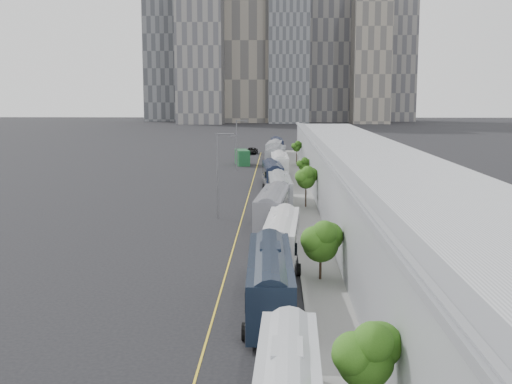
{
  "coord_description": "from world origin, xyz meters",
  "views": [
    {
      "loc": [
        2.24,
        -15.73,
        12.99
      ],
      "look_at": [
        0.05,
        51.53,
        3.0
      ],
      "focal_mm": 45.0,
      "sensor_mm": 36.0,
      "label": 1
    }
  ],
  "objects_px": {
    "bus_4": "(280,192)",
    "bus_8": "(274,152)",
    "street_lamp_near": "(219,170)",
    "bus_1": "(270,286)",
    "bus_6": "(280,167)",
    "bus_2": "(282,242)",
    "bus_3": "(273,211)",
    "bus_5": "(273,176)",
    "bus_9": "(277,147)",
    "shipping_container": "(242,157)",
    "street_lamp_far": "(238,141)",
    "bus_7": "(276,159)",
    "suv": "(252,151)"
  },
  "relations": [
    {
      "from": "bus_3",
      "to": "bus_5",
      "type": "distance_m",
      "value": 29.71
    },
    {
      "from": "bus_1",
      "to": "bus_5",
      "type": "xyz_separation_m",
      "value": [
        -0.24,
        55.89,
        -0.1
      ]
    },
    {
      "from": "bus_4",
      "to": "street_lamp_near",
      "type": "relative_size",
      "value": 1.38
    },
    {
      "from": "bus_5",
      "to": "suv",
      "type": "xyz_separation_m",
      "value": [
        -5.22,
        53.54,
        -0.78
      ]
    },
    {
      "from": "street_lamp_near",
      "to": "shipping_container",
      "type": "height_order",
      "value": "street_lamp_near"
    },
    {
      "from": "bus_4",
      "to": "street_lamp_far",
      "type": "height_order",
      "value": "street_lamp_far"
    },
    {
      "from": "bus_5",
      "to": "street_lamp_near",
      "type": "xyz_separation_m",
      "value": [
        -5.56,
        -25.54,
        3.78
      ]
    },
    {
      "from": "bus_2",
      "to": "street_lamp_near",
      "type": "xyz_separation_m",
      "value": [
        -6.6,
        17.92,
        3.77
      ]
    },
    {
      "from": "bus_4",
      "to": "bus_8",
      "type": "distance_m",
      "value": 56.33
    },
    {
      "from": "bus_1",
      "to": "bus_9",
      "type": "relative_size",
      "value": 1.01
    },
    {
      "from": "bus_1",
      "to": "street_lamp_near",
      "type": "relative_size",
      "value": 1.43
    },
    {
      "from": "bus_7",
      "to": "bus_3",
      "type": "bearing_deg",
      "value": -85.74
    },
    {
      "from": "bus_3",
      "to": "bus_4",
      "type": "xyz_separation_m",
      "value": [
        0.77,
        13.12,
        -0.05
      ]
    },
    {
      "from": "bus_5",
      "to": "bus_9",
      "type": "xyz_separation_m",
      "value": [
        0.62,
        52.85,
        0.08
      ]
    },
    {
      "from": "bus_1",
      "to": "shipping_container",
      "type": "bearing_deg",
      "value": 93.08
    },
    {
      "from": "bus_3",
      "to": "street_lamp_near",
      "type": "xyz_separation_m",
      "value": [
        -5.79,
        4.17,
        3.69
      ]
    },
    {
      "from": "bus_1",
      "to": "bus_6",
      "type": "relative_size",
      "value": 0.98
    },
    {
      "from": "bus_2",
      "to": "bus_3",
      "type": "xyz_separation_m",
      "value": [
        -0.81,
        13.74,
        0.08
      ]
    },
    {
      "from": "bus_2",
      "to": "bus_7",
      "type": "xyz_separation_m",
      "value": [
        -0.62,
        67.66,
        0.19
      ]
    },
    {
      "from": "bus_1",
      "to": "bus_6",
      "type": "distance_m",
      "value": 67.01
    },
    {
      "from": "bus_5",
      "to": "suv",
      "type": "distance_m",
      "value": 53.8
    },
    {
      "from": "street_lamp_near",
      "to": "shipping_container",
      "type": "bearing_deg",
      "value": 90.48
    },
    {
      "from": "bus_9",
      "to": "bus_2",
      "type": "bearing_deg",
      "value": -91.63
    },
    {
      "from": "bus_4",
      "to": "bus_8",
      "type": "xyz_separation_m",
      "value": [
        -0.97,
        56.32,
        0.13
      ]
    },
    {
      "from": "shipping_container",
      "to": "street_lamp_near",
      "type": "bearing_deg",
      "value": -100.42
    },
    {
      "from": "bus_6",
      "to": "bus_7",
      "type": "height_order",
      "value": "bus_7"
    },
    {
      "from": "bus_6",
      "to": "street_lamp_near",
      "type": "relative_size",
      "value": 1.45
    },
    {
      "from": "bus_2",
      "to": "bus_8",
      "type": "relative_size",
      "value": 0.91
    },
    {
      "from": "street_lamp_far",
      "to": "bus_3",
      "type": "bearing_deg",
      "value": -82.48
    },
    {
      "from": "bus_3",
      "to": "bus_8",
      "type": "bearing_deg",
      "value": 95.0
    },
    {
      "from": "bus_3",
      "to": "bus_7",
      "type": "bearing_deg",
      "value": 94.63
    },
    {
      "from": "bus_3",
      "to": "bus_6",
      "type": "relative_size",
      "value": 0.98
    },
    {
      "from": "bus_8",
      "to": "shipping_container",
      "type": "xyz_separation_m",
      "value": [
        -6.05,
        -10.34,
        -0.22
      ]
    },
    {
      "from": "bus_1",
      "to": "bus_2",
      "type": "distance_m",
      "value": 12.46
    },
    {
      "from": "bus_1",
      "to": "bus_2",
      "type": "height_order",
      "value": "bus_1"
    },
    {
      "from": "bus_1",
      "to": "bus_9",
      "type": "height_order",
      "value": "bus_1"
    },
    {
      "from": "bus_8",
      "to": "suv",
      "type": "height_order",
      "value": "bus_8"
    },
    {
      "from": "street_lamp_near",
      "to": "street_lamp_far",
      "type": "height_order",
      "value": "street_lamp_near"
    },
    {
      "from": "bus_5",
      "to": "bus_9",
      "type": "height_order",
      "value": "bus_9"
    },
    {
      "from": "street_lamp_far",
      "to": "bus_6",
      "type": "bearing_deg",
      "value": -50.83
    },
    {
      "from": "suv",
      "to": "bus_9",
      "type": "bearing_deg",
      "value": -1.12
    },
    {
      "from": "bus_7",
      "to": "bus_9",
      "type": "bearing_deg",
      "value": 94.07
    },
    {
      "from": "bus_8",
      "to": "street_lamp_near",
      "type": "height_order",
      "value": "street_lamp_near"
    },
    {
      "from": "bus_3",
      "to": "bus_4",
      "type": "distance_m",
      "value": 13.14
    },
    {
      "from": "bus_7",
      "to": "shipping_container",
      "type": "height_order",
      "value": "bus_7"
    },
    {
      "from": "shipping_container",
      "to": "bus_8",
      "type": "bearing_deg",
      "value": 48.78
    },
    {
      "from": "street_lamp_near",
      "to": "suv",
      "type": "distance_m",
      "value": 79.21
    },
    {
      "from": "bus_3",
      "to": "shipping_container",
      "type": "relative_size",
      "value": 2.23
    },
    {
      "from": "bus_3",
      "to": "street_lamp_far",
      "type": "bearing_deg",
      "value": 102.36
    },
    {
      "from": "bus_4",
      "to": "shipping_container",
      "type": "distance_m",
      "value": 46.51
    }
  ]
}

